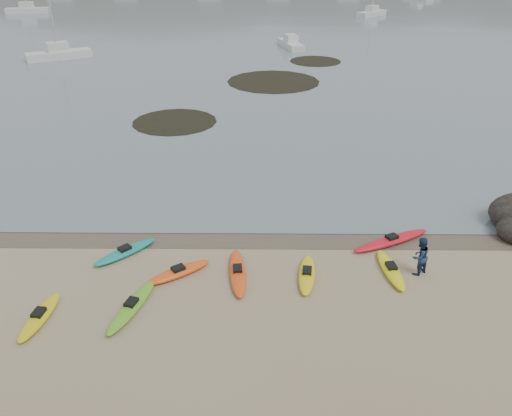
{
  "coord_description": "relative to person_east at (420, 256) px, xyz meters",
  "views": [
    {
      "loc": [
        0.2,
        -21.45,
        13.14
      ],
      "look_at": [
        0.0,
        0.0,
        1.5
      ],
      "focal_mm": 35.0,
      "sensor_mm": 36.0,
      "label": 1
    }
  ],
  "objects": [
    {
      "name": "far_hills",
      "position": [
        32.19,
        197.22,
        -16.84
      ],
      "size": [
        550.0,
        135.0,
        80.0
      ],
      "color": "#384235",
      "rests_on": "ground"
    },
    {
      "name": "kayaks",
      "position": [
        -7.96,
        -0.24,
        -0.74
      ],
      "size": [
        17.66,
        8.54,
        0.34
      ],
      "color": "#FF5116",
      "rests_on": "ground"
    },
    {
      "name": "ground",
      "position": [
        -7.19,
        3.26,
        -0.91
      ],
      "size": [
        600.0,
        600.0,
        0.0
      ],
      "primitive_type": "plane",
      "color": "tan",
      "rests_on": "ground"
    },
    {
      "name": "moored_boats",
      "position": [
        -8.52,
        80.17,
        -0.37
      ],
      "size": [
        91.75,
        76.71,
        1.16
      ],
      "color": "silver",
      "rests_on": "ground"
    },
    {
      "name": "wet_sand",
      "position": [
        -7.19,
        2.96,
        -0.9
      ],
      "size": [
        60.0,
        60.0,
        0.0
      ],
      "primitive_type": "plane",
      "color": "brown",
      "rests_on": "ground"
    },
    {
      "name": "kelp_mats",
      "position": [
        -6.71,
        32.18,
        -0.88
      ],
      "size": [
        20.04,
        29.15,
        0.04
      ],
      "color": "black",
      "rests_on": "water"
    },
    {
      "name": "person_east",
      "position": [
        0.0,
        0.0,
        0.0
      ],
      "size": [
        1.12,
        1.06,
        1.81
      ],
      "primitive_type": "imported",
      "rotation": [
        0.0,
        0.0,
        3.73
      ],
      "color": "navy",
      "rests_on": "ground"
    }
  ]
}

